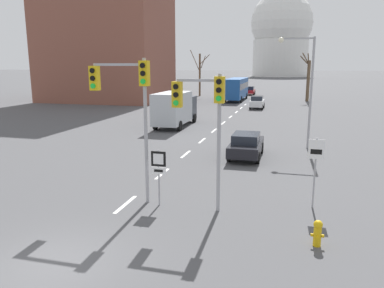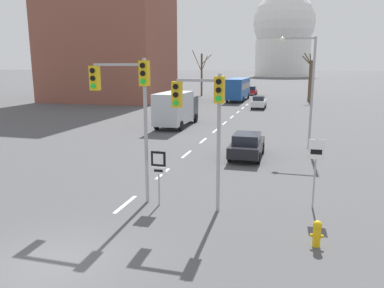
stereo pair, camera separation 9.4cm
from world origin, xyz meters
TOP-DOWN VIEW (x-y plane):
  - ground_plane at (0.00, 0.00)m, footprint 800.00×800.00m
  - lane_stripe_0 at (0.00, 4.85)m, footprint 0.16×2.00m
  - lane_stripe_1 at (0.00, 9.35)m, footprint 0.16×2.00m
  - lane_stripe_2 at (0.00, 13.85)m, footprint 0.16×2.00m
  - lane_stripe_3 at (0.00, 18.35)m, footprint 0.16×2.00m
  - lane_stripe_4 at (0.00, 22.85)m, footprint 0.16×2.00m
  - lane_stripe_5 at (0.00, 27.35)m, footprint 0.16×2.00m
  - lane_stripe_6 at (0.00, 31.85)m, footprint 0.16×2.00m
  - lane_stripe_7 at (0.00, 36.35)m, footprint 0.16×2.00m
  - lane_stripe_8 at (0.00, 40.85)m, footprint 0.16×2.00m
  - lane_stripe_9 at (0.00, 45.35)m, footprint 0.16×2.00m
  - traffic_signal_centre_tall at (0.06, 5.34)m, footprint 2.48×0.34m
  - traffic_signal_near_right at (3.18, 5.16)m, footprint 1.97×0.34m
  - route_sign_post at (1.35, 5.13)m, footprint 0.60×0.08m
  - speed_limit_sign at (7.29, 6.42)m, footprint 0.60×0.08m
  - fire_hydrant at (7.25, 3.10)m, footprint 0.40×0.34m
  - street_lamp_right at (7.05, 17.75)m, footprint 2.35×0.36m
  - sedan_near_left at (-1.27, 63.53)m, footprint 1.68×3.94m
  - sedan_near_right at (3.77, 13.99)m, footprint 1.86×4.36m
  - sedan_mid_centre at (2.07, 40.56)m, footprint 1.73×3.87m
  - city_bus at (-2.17, 51.23)m, footprint 2.66×10.80m
  - delivery_truck at (-3.91, 24.19)m, footprint 2.44×7.20m
  - bare_tree_left_near at (-9.88, 58.49)m, footprint 3.58×2.85m
  - bare_tree_right_near at (8.65, 52.66)m, footprint 1.68×1.51m
  - capitol_dome at (0.00, 186.63)m, footprint 29.63×29.63m
  - apartment_block_left at (-21.93, 46.57)m, footprint 18.00×14.00m

SIDE VIEW (x-z plane):
  - ground_plane at x=0.00m, z-range 0.00..0.00m
  - lane_stripe_0 at x=0.00m, z-range 0.00..0.01m
  - lane_stripe_1 at x=0.00m, z-range 0.00..0.01m
  - lane_stripe_2 at x=0.00m, z-range 0.00..0.01m
  - lane_stripe_3 at x=0.00m, z-range 0.00..0.01m
  - lane_stripe_4 at x=0.00m, z-range 0.00..0.01m
  - lane_stripe_5 at x=0.00m, z-range 0.00..0.01m
  - lane_stripe_6 at x=0.00m, z-range 0.00..0.01m
  - lane_stripe_7 at x=0.00m, z-range 0.00..0.01m
  - lane_stripe_8 at x=0.00m, z-range 0.00..0.01m
  - lane_stripe_9 at x=0.00m, z-range 0.00..0.01m
  - fire_hydrant at x=7.25m, z-range 0.03..0.88m
  - sedan_near_right at x=3.77m, z-range 0.03..1.54m
  - sedan_near_left at x=-1.27m, z-range 0.01..1.62m
  - sedan_mid_centre at x=2.07m, z-range 0.02..1.67m
  - route_sign_post at x=1.35m, z-range 0.40..2.66m
  - delivery_truck at x=-3.91m, z-range 0.13..3.27m
  - speed_limit_sign at x=7.29m, z-range 0.50..3.29m
  - city_bus at x=-2.17m, z-range 0.31..3.79m
  - bare_tree_right_near at x=8.65m, z-range -0.22..7.16m
  - traffic_signal_near_right at x=3.18m, z-range 1.34..6.56m
  - bare_tree_left_near at x=-9.88m, z-range 0.06..8.22m
  - traffic_signal_centre_tall at x=0.06m, z-range 1.51..7.28m
  - street_lamp_right at x=7.05m, z-range 0.93..8.23m
  - apartment_block_left at x=-21.93m, z-range 0.00..25.38m
  - capitol_dome at x=0.00m, z-range -0.54..41.31m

